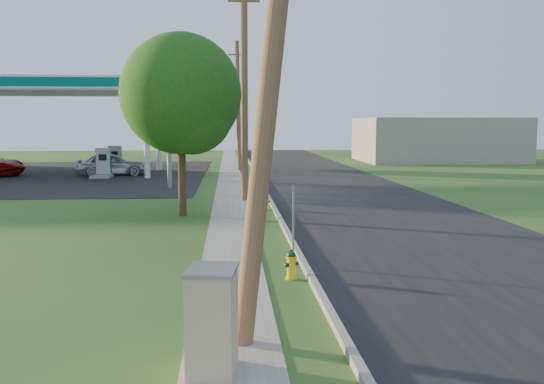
{
  "coord_description": "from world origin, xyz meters",
  "views": [
    {
      "loc": [
        -1.28,
        -10.21,
        3.46
      ],
      "look_at": [
        0.0,
        8.0,
        1.4
      ],
      "focal_mm": 40.0,
      "sensor_mm": 36.0,
      "label": 1
    }
  ],
  "objects_px": {
    "tree_verge": "(183,98)",
    "utility_cabinet": "(212,321)",
    "utility_pole_near": "(274,33)",
    "hydrant_mid": "(266,202)",
    "utility_pole_far": "(238,106)",
    "fuel_pump_ne": "(104,166)",
    "fuel_pump_se": "(115,162)",
    "car_silver": "(112,164)",
    "hydrant_far": "(253,175)",
    "hydrant_near": "(291,265)",
    "price_pylon": "(168,86)",
    "utility_pole_mid": "(244,90)",
    "tree_lot": "(158,106)"
  },
  "relations": [
    {
      "from": "tree_verge",
      "to": "utility_cabinet",
      "type": "bearing_deg",
      "value": -84.42
    },
    {
      "from": "utility_pole_near",
      "to": "hydrant_mid",
      "type": "distance_m",
      "value": 15.55
    },
    {
      "from": "utility_pole_near",
      "to": "tree_verge",
      "type": "distance_m",
      "value": 13.76
    },
    {
      "from": "utility_pole_far",
      "to": "utility_cabinet",
      "type": "xyz_separation_m",
      "value": [
        -0.94,
        -37.07,
        -4.05
      ]
    },
    {
      "from": "fuel_pump_ne",
      "to": "fuel_pump_se",
      "type": "distance_m",
      "value": 4.0
    },
    {
      "from": "utility_cabinet",
      "to": "car_silver",
      "type": "relative_size",
      "value": 0.33
    },
    {
      "from": "utility_cabinet",
      "to": "hydrant_far",
      "type": "bearing_deg",
      "value": 86.69
    },
    {
      "from": "fuel_pump_ne",
      "to": "hydrant_near",
      "type": "distance_m",
      "value": 28.7
    },
    {
      "from": "hydrant_mid",
      "to": "hydrant_far",
      "type": "xyz_separation_m",
      "value": [
        -0.03,
        13.14,
        -0.01
      ]
    },
    {
      "from": "fuel_pump_ne",
      "to": "fuel_pump_se",
      "type": "bearing_deg",
      "value": 90.0
    },
    {
      "from": "price_pylon",
      "to": "utility_cabinet",
      "type": "height_order",
      "value": "price_pylon"
    },
    {
      "from": "utility_pole_mid",
      "to": "price_pylon",
      "type": "distance_m",
      "value": 6.76
    },
    {
      "from": "fuel_pump_se",
      "to": "price_pylon",
      "type": "relative_size",
      "value": 0.47
    },
    {
      "from": "utility_pole_far",
      "to": "utility_cabinet",
      "type": "height_order",
      "value": "utility_pole_far"
    },
    {
      "from": "car_silver",
      "to": "fuel_pump_se",
      "type": "bearing_deg",
      "value": -3.84
    },
    {
      "from": "utility_pole_far",
      "to": "car_silver",
      "type": "distance_m",
      "value": 10.3
    },
    {
      "from": "utility_pole_far",
      "to": "hydrant_far",
      "type": "bearing_deg",
      "value": -84.66
    },
    {
      "from": "utility_pole_near",
      "to": "fuel_pump_se",
      "type": "height_order",
      "value": "utility_pole_near"
    },
    {
      "from": "tree_verge",
      "to": "hydrant_far",
      "type": "xyz_separation_m",
      "value": [
        3.11,
        14.46,
        -4.06
      ]
    },
    {
      "from": "fuel_pump_se",
      "to": "hydrant_mid",
      "type": "bearing_deg",
      "value": -64.33
    },
    {
      "from": "price_pylon",
      "to": "car_silver",
      "type": "bearing_deg",
      "value": 118.91
    },
    {
      "from": "fuel_pump_se",
      "to": "hydrant_far",
      "type": "xyz_separation_m",
      "value": [
        9.65,
        -6.98,
        -0.4
      ]
    },
    {
      "from": "fuel_pump_ne",
      "to": "tree_verge",
      "type": "xyz_separation_m",
      "value": [
        6.53,
        -17.45,
        3.67
      ]
    },
    {
      "from": "utility_pole_far",
      "to": "hydrant_near",
      "type": "height_order",
      "value": "utility_pole_far"
    },
    {
      "from": "utility_cabinet",
      "to": "tree_lot",
      "type": "bearing_deg",
      "value": 97.42
    },
    {
      "from": "utility_pole_near",
      "to": "hydrant_near",
      "type": "xyz_separation_m",
      "value": [
        0.68,
        3.95,
        -4.47
      ]
    },
    {
      "from": "fuel_pump_ne",
      "to": "hydrant_mid",
      "type": "distance_m",
      "value": 18.8
    },
    {
      "from": "fuel_pump_se",
      "to": "car_silver",
      "type": "xyz_separation_m",
      "value": [
        0.32,
        -3.03,
        0.06
      ]
    },
    {
      "from": "utility_pole_near",
      "to": "fuel_pump_se",
      "type": "xyz_separation_m",
      "value": [
        -8.9,
        35.0,
        -4.08
      ]
    },
    {
      "from": "hydrant_near",
      "to": "utility_pole_mid",
      "type": "bearing_deg",
      "value": 92.75
    },
    {
      "from": "hydrant_far",
      "to": "fuel_pump_se",
      "type": "bearing_deg",
      "value": 144.1
    },
    {
      "from": "hydrant_near",
      "to": "price_pylon",
      "type": "bearing_deg",
      "value": 103.17
    },
    {
      "from": "utility_pole_near",
      "to": "utility_pole_mid",
      "type": "xyz_separation_m",
      "value": [
        -0.0,
        18.0,
        0.15
      ]
    },
    {
      "from": "hydrant_near",
      "to": "fuel_pump_se",
      "type": "bearing_deg",
      "value": 107.14
    },
    {
      "from": "fuel_pump_se",
      "to": "car_silver",
      "type": "height_order",
      "value": "fuel_pump_se"
    },
    {
      "from": "tree_lot",
      "to": "hydrant_mid",
      "type": "relative_size",
      "value": 11.02
    },
    {
      "from": "hydrant_mid",
      "to": "fuel_pump_se",
      "type": "bearing_deg",
      "value": 115.67
    },
    {
      "from": "utility_pole_near",
      "to": "fuel_pump_se",
      "type": "distance_m",
      "value": 36.34
    },
    {
      "from": "tree_lot",
      "to": "car_silver",
      "type": "relative_size",
      "value": 1.67
    },
    {
      "from": "price_pylon",
      "to": "tree_lot",
      "type": "bearing_deg",
      "value": 98.16
    },
    {
      "from": "tree_verge",
      "to": "utility_pole_near",
      "type": "bearing_deg",
      "value": -80.1
    },
    {
      "from": "utility_pole_far",
      "to": "car_silver",
      "type": "xyz_separation_m",
      "value": [
        -8.58,
        -4.03,
        -4.02
      ]
    },
    {
      "from": "hydrant_mid",
      "to": "utility_cabinet",
      "type": "xyz_separation_m",
      "value": [
        -1.71,
        -15.95,
        0.41
      ]
    },
    {
      "from": "car_silver",
      "to": "tree_verge",
      "type": "bearing_deg",
      "value": -171.3
    },
    {
      "from": "utility_pole_mid",
      "to": "hydrant_far",
      "type": "height_order",
      "value": "utility_pole_mid"
    },
    {
      "from": "fuel_pump_ne",
      "to": "price_pylon",
      "type": "distance_m",
      "value": 10.17
    },
    {
      "from": "tree_verge",
      "to": "hydrant_far",
      "type": "height_order",
      "value": "tree_verge"
    },
    {
      "from": "hydrant_mid",
      "to": "price_pylon",
      "type": "bearing_deg",
      "value": 118.45
    },
    {
      "from": "price_pylon",
      "to": "tree_verge",
      "type": "bearing_deg",
      "value": -81.23
    },
    {
      "from": "fuel_pump_se",
      "to": "utility_cabinet",
      "type": "relative_size",
      "value": 2.14
    }
  ]
}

